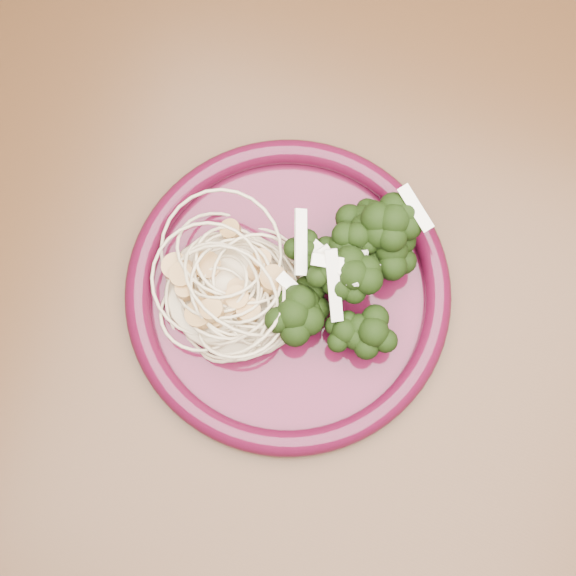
{
  "coord_description": "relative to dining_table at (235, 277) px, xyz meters",
  "views": [
    {
      "loc": [
        0.11,
        -0.17,
        1.36
      ],
      "look_at": [
        0.06,
        -0.02,
        0.77
      ],
      "focal_mm": 50.0,
      "sensor_mm": 36.0,
      "label": 1
    }
  ],
  "objects": [
    {
      "name": "broccoli_pile",
      "position": [
        0.1,
        -0.0,
        0.13
      ],
      "size": [
        0.13,
        0.16,
        0.05
      ],
      "primitive_type": "ellipsoid",
      "rotation": [
        0.0,
        0.0,
        0.4
      ],
      "color": "black",
      "rests_on": "dinner_plate"
    },
    {
      "name": "dining_table",
      "position": [
        0.0,
        0.0,
        0.0
      ],
      "size": [
        1.2,
        0.8,
        0.75
      ],
      "color": "#472814",
      "rests_on": "ground"
    },
    {
      "name": "onion_garnish",
      "position": [
        0.1,
        -0.0,
        0.16
      ],
      "size": [
        0.09,
        0.1,
        0.05
      ],
      "primitive_type": null,
      "rotation": [
        0.0,
        0.0,
        0.4
      ],
      "color": "white",
      "rests_on": "broccoli_pile"
    },
    {
      "name": "scallop_cluster",
      "position": [
        0.02,
        -0.04,
        0.15
      ],
      "size": [
        0.13,
        0.13,
        0.03
      ],
      "primitive_type": null,
      "rotation": [
        0.0,
        0.0,
        0.4
      ],
      "color": "tan",
      "rests_on": "spaghetti_pile"
    },
    {
      "name": "dinner_plate",
      "position": [
        0.06,
        -0.02,
        0.11
      ],
      "size": [
        0.33,
        0.33,
        0.02
      ],
      "rotation": [
        0.0,
        0.0,
        0.4
      ],
      "color": "#430B1E",
      "rests_on": "dining_table"
    },
    {
      "name": "spaghetti_pile",
      "position": [
        0.02,
        -0.04,
        0.12
      ],
      "size": [
        0.14,
        0.14,
        0.03
      ],
      "primitive_type": "ellipsoid",
      "rotation": [
        0.0,
        0.0,
        0.4
      ],
      "color": "beige",
      "rests_on": "dinner_plate"
    }
  ]
}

